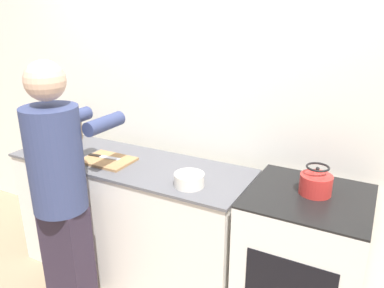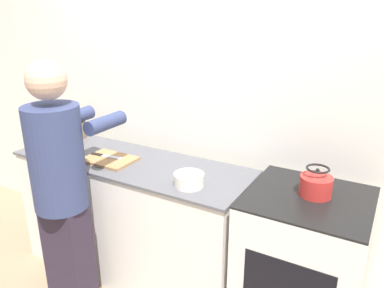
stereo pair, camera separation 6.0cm
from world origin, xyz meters
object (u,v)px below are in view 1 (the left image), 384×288
kettle (316,182)px  knife (103,157)px  person (60,186)px  oven (301,264)px  cutting_board (108,160)px  canister_jar (74,130)px  bowl_prep (189,180)px

kettle → knife: bearing=-175.1°
kettle → person: bearing=-157.6°
person → knife: 0.45m
oven → cutting_board: 1.43m
canister_jar → cutting_board: bearing=-24.6°
knife → canister_jar: canister_jar is taller
knife → kettle: bearing=-1.2°
oven → kettle: 0.54m
person → cutting_board: bearing=89.5°
cutting_board → canister_jar: 0.62m
kettle → bowl_prep: (-0.69, -0.21, -0.05)m
cutting_board → knife: knife is taller
canister_jar → person: bearing=-51.0°
person → bowl_prep: 0.78m
person → kettle: person is taller
knife → kettle: kettle is taller
cutting_board → bowl_prep: (0.68, -0.07, 0.03)m
person → bowl_prep: person is taller
person → canister_jar: person is taller
cutting_board → kettle: size_ratio=1.93×
canister_jar → kettle: bearing=-3.6°
knife → canister_jar: (-0.51, 0.24, 0.06)m
knife → bowl_prep: (0.74, -0.09, 0.02)m
cutting_board → bowl_prep: bearing=-5.9°
oven → kettle: size_ratio=5.20×
oven → person: (-1.36, -0.54, 0.44)m
oven → knife: size_ratio=3.71×
knife → bowl_prep: bearing=-12.7°
bowl_prep → canister_jar: canister_jar is taller
oven → cutting_board: size_ratio=2.69×
cutting_board → kettle: bearing=5.6°
cutting_board → bowl_prep: bowl_prep is taller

